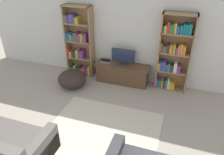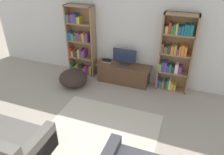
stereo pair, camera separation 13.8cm
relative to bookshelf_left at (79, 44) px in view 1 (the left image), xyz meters
name	(u,v)px [view 1 (the left image)]	position (x,y,z in m)	size (l,w,h in m)	color
wall_back	(129,35)	(1.40, 0.18, 0.36)	(8.80, 0.06, 2.60)	silver
bookshelf_left	(79,44)	(0.00, 0.00, 0.00)	(0.80, 0.30, 2.02)	#93704C
bookshelf_right	(174,54)	(2.63, 0.00, 0.05)	(0.80, 0.30, 2.02)	#93704C
tv_stand	(122,73)	(1.35, -0.12, -0.67)	(1.50, 0.48, 0.54)	brown
television	(123,56)	(1.35, -0.09, -0.17)	(0.65, 0.16, 0.45)	#2D2D33
laptop	(106,61)	(0.83, -0.05, -0.39)	(0.29, 0.22, 0.03)	#B7B7BC
area_rug	(103,131)	(1.54, -2.18, -0.93)	(2.27, 1.85, 0.02)	beige
beanbag_ottoman	(72,79)	(0.12, -0.79, -0.71)	(0.76, 0.76, 0.46)	#2D231E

